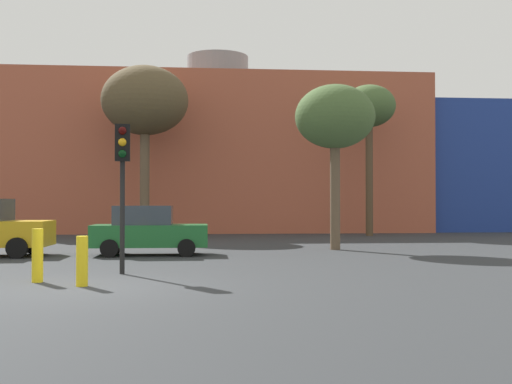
% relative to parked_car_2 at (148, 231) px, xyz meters
% --- Properties ---
extents(ground_plane, '(200.00, 200.00, 0.00)m').
position_rel_parked_car_2_xyz_m(ground_plane, '(-0.53, -7.95, -0.82)').
color(ground_plane, '#2D3033').
extents(building_backdrop, '(44.06, 11.64, 11.35)m').
position_rel_parked_car_2_xyz_m(building_backdrop, '(2.85, 19.98, 3.65)').
color(building_backdrop, '#B2563D').
rests_on(building_backdrop, ground_plane).
extents(parked_car_2, '(3.79, 1.86, 1.64)m').
position_rel_parked_car_2_xyz_m(parked_car_2, '(0.00, 0.00, 0.00)').
color(parked_car_2, '#1E662D').
rests_on(parked_car_2, ground_plane).
extents(traffic_light_island, '(0.38, 0.37, 3.65)m').
position_rel_parked_car_2_xyz_m(traffic_light_island, '(-0.17, -5.61, 1.88)').
color(traffic_light_island, black).
rests_on(traffic_light_island, ground_plane).
extents(bare_tree_0, '(2.98, 2.98, 6.15)m').
position_rel_parked_car_2_xyz_m(bare_tree_0, '(6.72, 1.86, 4.07)').
color(bare_tree_0, brown).
rests_on(bare_tree_0, ground_plane).
extents(bare_tree_1, '(2.81, 2.81, 8.03)m').
position_rel_parked_car_2_xyz_m(bare_tree_1, '(10.66, 11.49, 5.90)').
color(bare_tree_1, brown).
rests_on(bare_tree_1, ground_plane).
extents(bare_tree_2, '(4.42, 4.42, 8.74)m').
position_rel_parked_car_2_xyz_m(bare_tree_2, '(-1.11, 11.17, 6.08)').
color(bare_tree_2, brown).
rests_on(bare_tree_2, ground_plane).
extents(bollard_yellow_0, '(0.24, 0.24, 1.04)m').
position_rel_parked_car_2_xyz_m(bollard_yellow_0, '(-0.72, -7.81, -0.30)').
color(bollard_yellow_0, yellow).
rests_on(bollard_yellow_0, ground_plane).
extents(bollard_yellow_1, '(0.24, 0.24, 1.17)m').
position_rel_parked_car_2_xyz_m(bollard_yellow_1, '(-1.82, -7.04, -0.23)').
color(bollard_yellow_1, yellow).
rests_on(bollard_yellow_1, ground_plane).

